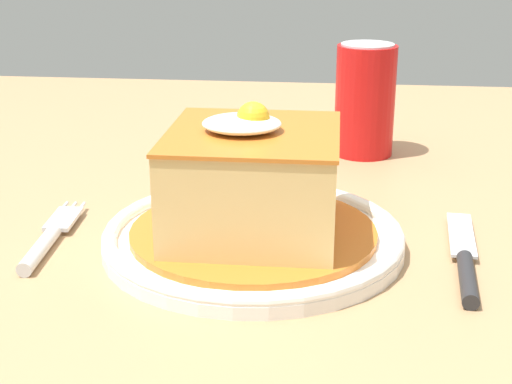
% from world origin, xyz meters
% --- Properties ---
extents(dining_table, '(1.20, 1.01, 0.76)m').
position_xyz_m(dining_table, '(0.00, 0.00, 0.65)').
color(dining_table, '#A87F56').
rests_on(dining_table, ground_plane).
extents(main_plate, '(0.24, 0.24, 0.02)m').
position_xyz_m(main_plate, '(-0.04, -0.16, 0.77)').
color(main_plate, white).
rests_on(main_plate, dining_table).
extents(sandwich_meal, '(0.20, 0.20, 0.11)m').
position_xyz_m(sandwich_meal, '(-0.04, -0.16, 0.81)').
color(sandwich_meal, '#C66B23').
rests_on(sandwich_meal, main_plate).
extents(fork, '(0.03, 0.14, 0.01)m').
position_xyz_m(fork, '(-0.20, -0.17, 0.77)').
color(fork, silver).
rests_on(fork, dining_table).
extents(knife, '(0.03, 0.17, 0.01)m').
position_xyz_m(knife, '(0.13, -0.19, 0.77)').
color(knife, '#262628').
rests_on(knife, dining_table).
extents(soda_can, '(0.07, 0.07, 0.12)m').
position_xyz_m(soda_can, '(0.06, 0.11, 0.82)').
color(soda_can, red).
rests_on(soda_can, dining_table).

